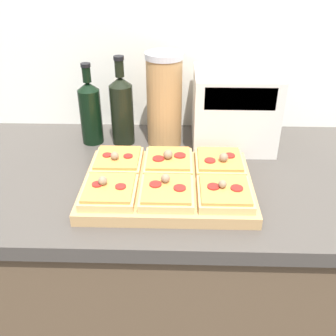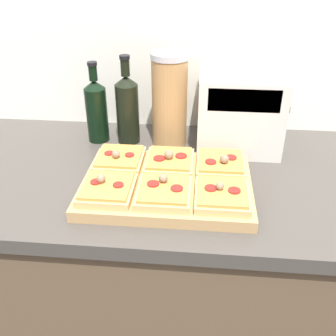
{
  "view_description": "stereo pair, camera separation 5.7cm",
  "coord_description": "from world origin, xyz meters",
  "px_view_note": "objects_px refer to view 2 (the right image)",
  "views": [
    {
      "loc": [
        -0.01,
        -0.66,
        1.52
      ],
      "look_at": [
        -0.03,
        0.25,
        0.99
      ],
      "focal_mm": 42.0,
      "sensor_mm": 36.0,
      "label": 1
    },
    {
      "loc": [
        0.05,
        -0.65,
        1.52
      ],
      "look_at": [
        -0.03,
        0.25,
        0.99
      ],
      "focal_mm": 42.0,
      "sensor_mm": 36.0,
      "label": 2
    }
  ],
  "objects_px": {
    "cutting_board": "(167,185)",
    "grain_jar_tall": "(169,100)",
    "olive_oil_bottle": "(96,110)",
    "wine_bottle": "(127,108)",
    "toaster_oven": "(240,111)"
  },
  "relations": [
    {
      "from": "olive_oil_bottle",
      "to": "wine_bottle",
      "type": "distance_m",
      "value": 0.1
    },
    {
      "from": "cutting_board",
      "to": "toaster_oven",
      "type": "distance_m",
      "value": 0.36
    },
    {
      "from": "olive_oil_bottle",
      "to": "toaster_oven",
      "type": "relative_size",
      "value": 0.94
    },
    {
      "from": "toaster_oven",
      "to": "cutting_board",
      "type": "bearing_deg",
      "value": -125.33
    },
    {
      "from": "cutting_board",
      "to": "wine_bottle",
      "type": "distance_m",
      "value": 0.34
    },
    {
      "from": "cutting_board",
      "to": "toaster_oven",
      "type": "height_order",
      "value": "toaster_oven"
    },
    {
      "from": "olive_oil_bottle",
      "to": "grain_jar_tall",
      "type": "xyz_separation_m",
      "value": [
        0.24,
        -0.0,
        0.04
      ]
    },
    {
      "from": "olive_oil_bottle",
      "to": "wine_bottle",
      "type": "relative_size",
      "value": 0.92
    },
    {
      "from": "olive_oil_bottle",
      "to": "grain_jar_tall",
      "type": "distance_m",
      "value": 0.24
    },
    {
      "from": "wine_bottle",
      "to": "cutting_board",
      "type": "bearing_deg",
      "value": -61.52
    },
    {
      "from": "cutting_board",
      "to": "grain_jar_tall",
      "type": "xyz_separation_m",
      "value": [
        -0.02,
        0.28,
        0.13
      ]
    },
    {
      "from": "olive_oil_bottle",
      "to": "toaster_oven",
      "type": "height_order",
      "value": "olive_oil_bottle"
    },
    {
      "from": "grain_jar_tall",
      "to": "olive_oil_bottle",
      "type": "bearing_deg",
      "value": 180.0
    },
    {
      "from": "cutting_board",
      "to": "olive_oil_bottle",
      "type": "relative_size",
      "value": 1.7
    },
    {
      "from": "olive_oil_bottle",
      "to": "grain_jar_tall",
      "type": "height_order",
      "value": "grain_jar_tall"
    }
  ]
}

